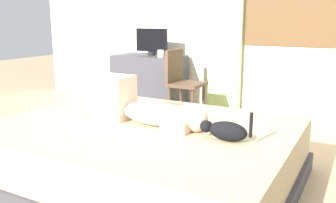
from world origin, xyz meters
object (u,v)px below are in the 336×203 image
object	(u,v)px
bed	(144,153)
desk	(149,83)
chair_by_desk	(181,80)
cup	(161,54)
tv_monitor	(152,41)
person_lying	(145,108)
cat	(225,130)

from	to	relation	value
bed	desk	world-z (taller)	desk
bed	chair_by_desk	xyz separation A→B (m)	(-0.50, 1.61, 0.29)
cup	tv_monitor	bearing A→B (deg)	145.80
person_lying	desk	world-z (taller)	person_lying
bed	cat	size ratio (longest dim) A/B	6.21
cat	chair_by_desk	distance (m)	2.02
person_lying	cup	bearing A→B (deg)	116.30
tv_monitor	cup	bearing A→B (deg)	-34.20
bed	cup	distance (m)	2.06
cat	tv_monitor	distance (m)	2.68
bed	desk	distance (m)	2.25
bed	person_lying	bearing A→B (deg)	112.08
tv_monitor	cat	bearing A→B (deg)	-48.31
person_lying	tv_monitor	bearing A→B (deg)	119.89
bed	cat	bearing A→B (deg)	-3.88
person_lying	desk	distance (m)	2.20
chair_by_desk	desk	bearing A→B (deg)	153.35
desk	cup	world-z (taller)	cup
desk	cat	bearing A→B (deg)	-47.67
bed	desk	size ratio (longest dim) A/B	2.47
cup	chair_by_desk	size ratio (longest dim) A/B	0.11
chair_by_desk	bed	bearing A→B (deg)	-72.89
cat	desk	xyz separation A→B (m)	(-1.80, 1.98, -0.14)
bed	cat	world-z (taller)	cat
desk	tv_monitor	distance (m)	0.55
tv_monitor	chair_by_desk	bearing A→B (deg)	-28.14
chair_by_desk	tv_monitor	bearing A→B (deg)	151.86
bed	tv_monitor	bearing A→B (deg)	119.69
cat	desk	distance (m)	2.68
tv_monitor	chair_by_desk	world-z (taller)	tv_monitor
person_lying	tv_monitor	world-z (taller)	tv_monitor
cat	tv_monitor	size ratio (longest dim) A/B	0.74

